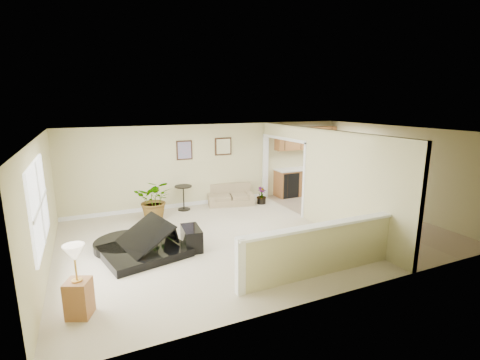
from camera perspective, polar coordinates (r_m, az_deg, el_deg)
name	(u,v)px	position (r m, az deg, el deg)	size (l,w,h in m)	color
floor	(257,234)	(8.62, 2.85, -8.83)	(9.00, 9.00, 0.00)	#C3B398
back_wall	(214,164)	(10.94, -4.26, 2.60)	(9.00, 0.04, 2.50)	#C7BF87
front_wall	(343,224)	(5.85, 16.59, -6.91)	(9.00, 0.04, 2.50)	#C7BF87
left_wall	(42,208)	(7.42, -29.78, -3.94)	(0.04, 6.00, 2.50)	#C7BF87
right_wall	(396,170)	(11.02, 24.26, 1.57)	(0.04, 6.00, 2.50)	#C7BF87
ceiling	(258,131)	(8.05, 3.05, 7.97)	(9.00, 6.00, 0.04)	white
kitchen_vinyl	(357,217)	(10.36, 18.63, -5.73)	(2.70, 6.00, 0.01)	gray
interior_partition	(314,177)	(9.40, 12.04, 0.48)	(0.18, 5.99, 2.50)	#C7BF87
pony_half_wall	(318,249)	(6.66, 12.71, -10.99)	(3.42, 0.22, 1.00)	#C7BF87
left_window	(38,204)	(6.89, -30.19, -3.44)	(0.05, 2.15, 1.45)	white
wall_art_left	(184,150)	(10.55, -9.11, 4.85)	(0.48, 0.04, 0.58)	#372114
wall_mirror	(223,146)	(10.94, -2.77, 5.53)	(0.55, 0.04, 0.55)	#372114
kitchen_cabinets	(304,170)	(12.23, 10.40, 1.69)	(2.36, 0.65, 2.33)	#945230
piano	(140,224)	(7.68, -16.13, -6.96)	(2.15, 2.17, 1.54)	black
piano_bench	(192,238)	(7.80, -7.95, -9.43)	(0.37, 0.72, 0.48)	black
loveseat	(230,194)	(11.01, -1.68, -2.35)	(1.58, 1.11, 0.80)	#988660
accent_table	(184,195)	(10.46, -9.25, -2.37)	(0.51, 0.51, 0.74)	black
palm_plant	(155,200)	(9.76, -13.77, -3.19)	(1.27, 1.19, 1.12)	black
small_plant	(261,197)	(11.04, 3.54, -2.74)	(0.39, 0.39, 0.54)	black
lamp_stand	(78,286)	(5.90, -25.09, -15.54)	(0.44, 0.44, 1.14)	#945230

